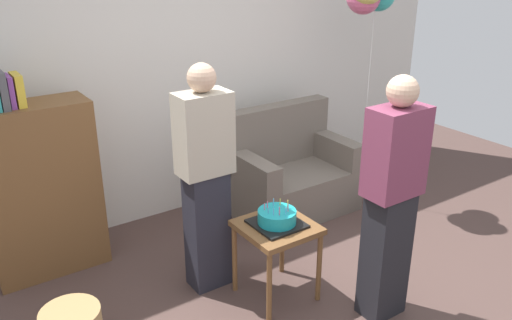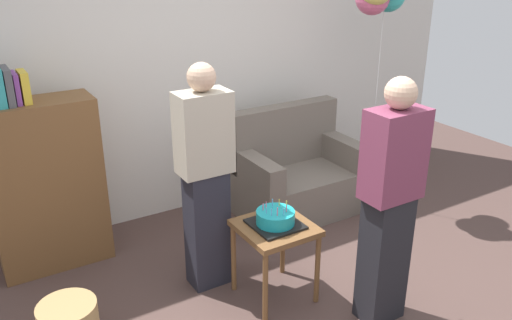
# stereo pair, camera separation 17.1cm
# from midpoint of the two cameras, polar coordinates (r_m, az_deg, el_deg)

# --- Properties ---
(ground_plane) EXTENTS (8.00, 8.00, 0.00)m
(ground_plane) POSITION_cam_midpoint_polar(r_m,az_deg,el_deg) (3.73, 8.74, -16.54)
(ground_plane) COLOR #4C3833
(wall_back) EXTENTS (6.00, 0.10, 2.70)m
(wall_back) POSITION_cam_midpoint_polar(r_m,az_deg,el_deg) (4.75, -6.43, 10.27)
(wall_back) COLOR silver
(wall_back) RESTS_ON ground_plane
(couch) EXTENTS (1.10, 0.70, 0.96)m
(couch) POSITION_cam_midpoint_polar(r_m,az_deg,el_deg) (4.91, 5.32, -1.69)
(couch) COLOR #6B6056
(couch) RESTS_ON ground_plane
(bookshelf) EXTENTS (0.80, 0.36, 1.61)m
(bookshelf) POSITION_cam_midpoint_polar(r_m,az_deg,el_deg) (4.20, -20.62, -2.24)
(bookshelf) COLOR brown
(bookshelf) RESTS_ON ground_plane
(side_table) EXTENTS (0.48, 0.48, 0.56)m
(side_table) POSITION_cam_midpoint_polar(r_m,az_deg,el_deg) (3.64, 3.43, -8.16)
(side_table) COLOR brown
(side_table) RESTS_ON ground_plane
(birthday_cake) EXTENTS (0.32, 0.32, 0.17)m
(birthday_cake) POSITION_cam_midpoint_polar(r_m,az_deg,el_deg) (3.58, 3.48, -6.31)
(birthday_cake) COLOR black
(birthday_cake) RESTS_ON side_table
(person_blowing_candles) EXTENTS (0.36, 0.22, 1.63)m
(person_blowing_candles) POSITION_cam_midpoint_polar(r_m,az_deg,el_deg) (3.64, -4.11, -1.98)
(person_blowing_candles) COLOR #23232D
(person_blowing_candles) RESTS_ON ground_plane
(person_holding_cake) EXTENTS (0.36, 0.22, 1.63)m
(person_holding_cake) POSITION_cam_midpoint_polar(r_m,az_deg,el_deg) (3.40, 15.51, -4.59)
(person_holding_cake) COLOR black
(person_holding_cake) RESTS_ON ground_plane
(handbag) EXTENTS (0.28, 0.14, 0.20)m
(handbag) POSITION_cam_midpoint_polar(r_m,az_deg,el_deg) (4.86, 15.09, -5.80)
(handbag) COLOR #473328
(handbag) RESTS_ON ground_plane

